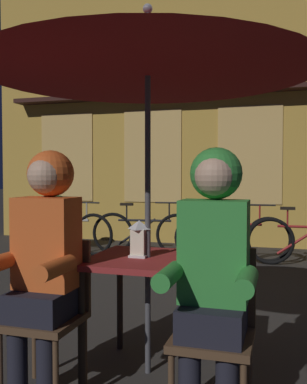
{
  "coord_description": "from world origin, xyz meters",
  "views": [
    {
      "loc": [
        0.81,
        -2.58,
        1.26
      ],
      "look_at": [
        0.0,
        0.12,
        1.15
      ],
      "focal_mm": 40.49,
      "sensor_mm": 36.0,
      "label": 1
    }
  ],
  "objects_px": {
    "lantern": "(139,238)",
    "chair_right": "(215,323)",
    "patio_umbrella": "(148,45)",
    "chair_left": "(50,307)",
    "person_right_hooded": "(213,257)",
    "bicycle_nearest": "(65,232)",
    "cafe_table": "(148,273)",
    "person_left_hooded": "(44,247)",
    "potted_plant": "(56,217)",
    "bicycle_third": "(232,238)",
    "bicycle_second": "(144,233)"
  },
  "relations": [
    {
      "from": "lantern",
      "to": "chair_right",
      "type": "relative_size",
      "value": 0.27
    },
    {
      "from": "person_left_hooded",
      "to": "bicycle_nearest",
      "type": "bearing_deg",
      "value": 116.89
    },
    {
      "from": "lantern",
      "to": "bicycle_third",
      "type": "distance_m",
      "value": 3.76
    },
    {
      "from": "bicycle_second",
      "to": "potted_plant",
      "type": "bearing_deg",
      "value": 179.19
    },
    {
      "from": "bicycle_nearest",
      "to": "chair_left",
      "type": "bearing_deg",
      "value": -62.78
    },
    {
      "from": "lantern",
      "to": "chair_left",
      "type": "relative_size",
      "value": 0.27
    },
    {
      "from": "bicycle_third",
      "to": "chair_right",
      "type": "bearing_deg",
      "value": -84.73
    },
    {
      "from": "bicycle_second",
      "to": "potted_plant",
      "type": "relative_size",
      "value": 1.82
    },
    {
      "from": "person_left_hooded",
      "to": "person_right_hooded",
      "type": "relative_size",
      "value": 1.0
    },
    {
      "from": "chair_left",
      "to": "bicycle_third",
      "type": "distance_m",
      "value": 4.12
    },
    {
      "from": "bicycle_nearest",
      "to": "cafe_table",
      "type": "bearing_deg",
      "value": -54.97
    },
    {
      "from": "bicycle_third",
      "to": "bicycle_second",
      "type": "bearing_deg",
      "value": 175.35
    },
    {
      "from": "chair_right",
      "to": "bicycle_nearest",
      "type": "bearing_deg",
      "value": 127.13
    },
    {
      "from": "chair_right",
      "to": "bicycle_second",
      "type": "xyz_separation_m",
      "value": [
        -1.74,
        4.19,
        -0.14
      ]
    },
    {
      "from": "chair_right",
      "to": "person_left_hooded",
      "type": "distance_m",
      "value": 1.03
    },
    {
      "from": "lantern",
      "to": "person_right_hooded",
      "type": "bearing_deg",
      "value": -37.95
    },
    {
      "from": "lantern",
      "to": "bicycle_second",
      "type": "relative_size",
      "value": 0.14
    },
    {
      "from": "lantern",
      "to": "potted_plant",
      "type": "xyz_separation_m",
      "value": [
        -2.77,
        3.85,
        -0.32
      ]
    },
    {
      "from": "cafe_table",
      "to": "patio_umbrella",
      "type": "relative_size",
      "value": 0.32
    },
    {
      "from": "patio_umbrella",
      "to": "person_left_hooded",
      "type": "bearing_deg",
      "value": -138.43
    },
    {
      "from": "patio_umbrella",
      "to": "bicycle_third",
      "type": "height_order",
      "value": "patio_umbrella"
    },
    {
      "from": "lantern",
      "to": "chair_left",
      "type": "bearing_deg",
      "value": -139.82
    },
    {
      "from": "bicycle_second",
      "to": "person_left_hooded",
      "type": "bearing_deg",
      "value": -79.56
    },
    {
      "from": "chair_right",
      "to": "person_right_hooded",
      "type": "distance_m",
      "value": 0.36
    },
    {
      "from": "chair_right",
      "to": "person_right_hooded",
      "type": "xyz_separation_m",
      "value": [
        0.0,
        -0.06,
        0.36
      ]
    },
    {
      "from": "patio_umbrella",
      "to": "chair_right",
      "type": "height_order",
      "value": "patio_umbrella"
    },
    {
      "from": "person_right_hooded",
      "to": "bicycle_nearest",
      "type": "bearing_deg",
      "value": 126.74
    },
    {
      "from": "chair_right",
      "to": "person_left_hooded",
      "type": "xyz_separation_m",
      "value": [
        -0.96,
        -0.06,
        0.36
      ]
    },
    {
      "from": "bicycle_nearest",
      "to": "bicycle_second",
      "type": "height_order",
      "value": "same"
    },
    {
      "from": "cafe_table",
      "to": "potted_plant",
      "type": "relative_size",
      "value": 0.8
    },
    {
      "from": "cafe_table",
      "to": "bicycle_nearest",
      "type": "distance_m",
      "value": 4.39
    },
    {
      "from": "chair_left",
      "to": "bicycle_nearest",
      "type": "height_order",
      "value": "chair_left"
    },
    {
      "from": "bicycle_nearest",
      "to": "potted_plant",
      "type": "height_order",
      "value": "potted_plant"
    },
    {
      "from": "person_left_hooded",
      "to": "bicycle_nearest",
      "type": "height_order",
      "value": "person_left_hooded"
    },
    {
      "from": "chair_left",
      "to": "person_left_hooded",
      "type": "height_order",
      "value": "person_left_hooded"
    },
    {
      "from": "chair_right",
      "to": "potted_plant",
      "type": "xyz_separation_m",
      "value": [
        -3.3,
        4.21,
        0.05
      ]
    },
    {
      "from": "cafe_table",
      "to": "patio_umbrella",
      "type": "xyz_separation_m",
      "value": [
        0.0,
        0.0,
        1.42
      ]
    },
    {
      "from": "chair_left",
      "to": "person_right_hooded",
      "type": "bearing_deg",
      "value": -3.39
    },
    {
      "from": "patio_umbrella",
      "to": "bicycle_third",
      "type": "distance_m",
      "value": 4.09
    },
    {
      "from": "patio_umbrella",
      "to": "bicycle_third",
      "type": "relative_size",
      "value": 1.38
    },
    {
      "from": "chair_left",
      "to": "potted_plant",
      "type": "relative_size",
      "value": 0.95
    },
    {
      "from": "bicycle_second",
      "to": "chair_right",
      "type": "bearing_deg",
      "value": -67.41
    },
    {
      "from": "cafe_table",
      "to": "chair_right",
      "type": "distance_m",
      "value": 0.62
    },
    {
      "from": "chair_left",
      "to": "potted_plant",
      "type": "height_order",
      "value": "potted_plant"
    },
    {
      "from": "patio_umbrella",
      "to": "chair_left",
      "type": "relative_size",
      "value": 2.66
    },
    {
      "from": "person_right_hooded",
      "to": "cafe_table",
      "type": "bearing_deg",
      "value": 138.43
    },
    {
      "from": "chair_left",
      "to": "bicycle_second",
      "type": "height_order",
      "value": "chair_left"
    },
    {
      "from": "person_left_hooded",
      "to": "bicycle_third",
      "type": "distance_m",
      "value": 4.21
    },
    {
      "from": "person_right_hooded",
      "to": "bicycle_nearest",
      "type": "height_order",
      "value": "person_right_hooded"
    },
    {
      "from": "cafe_table",
      "to": "person_right_hooded",
      "type": "relative_size",
      "value": 0.53
    }
  ]
}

